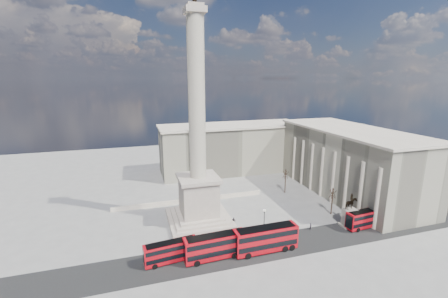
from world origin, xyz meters
TOP-DOWN VIEW (x-y plane):
  - ground at (0.00, 0.00)m, footprint 180.00×180.00m
  - asphalt_road at (5.00, -10.00)m, footprint 120.00×9.00m
  - nelsons_column at (0.00, 5.00)m, footprint 14.00×14.00m
  - balustrade_wall at (0.00, 16.00)m, footprint 40.00×0.60m
  - building_east at (45.00, 10.00)m, footprint 19.00×46.00m
  - building_northeast at (20.00, 40.00)m, footprint 51.00×17.00m
  - red_bus_a at (-8.17, -9.19)m, footprint 9.83×3.32m
  - red_bus_b at (-0.29, -10.56)m, footprint 11.69×3.25m
  - red_bus_c at (9.46, -11.17)m, footprint 12.46×3.10m
  - red_bus_d at (34.82, -8.94)m, footprint 10.10×3.12m
  - victorian_lamp at (11.50, -5.74)m, footprint 0.52×0.52m
  - equestrian_statue at (31.55, -7.40)m, footprint 3.68×2.76m
  - bare_tree_near at (40.79, -1.72)m, footprint 1.63×1.63m
  - bare_tree_mid at (31.57, -1.04)m, footprint 1.85×1.85m
  - bare_tree_far at (27.56, 14.89)m, footprint 1.81×1.81m
  - pedestrian_walking at (22.27, -6.50)m, footprint 0.70×0.62m
  - pedestrian_standing at (33.70, -6.50)m, footprint 0.84×0.72m
  - pedestrian_crossing at (7.03, 0.62)m, footprint 1.09×1.06m

SIDE VIEW (x-z plane):
  - ground at x=0.00m, z-range 0.00..0.00m
  - asphalt_road at x=5.00m, z-range 0.00..0.01m
  - balustrade_wall at x=0.00m, z-range 0.00..1.10m
  - pedestrian_standing at x=33.70m, z-range 0.00..1.51m
  - pedestrian_walking at x=22.27m, z-range 0.00..1.61m
  - pedestrian_crossing at x=7.03m, z-range 0.00..1.83m
  - red_bus_a at x=-8.17m, z-range 0.10..4.00m
  - red_bus_d at x=34.82m, z-range 0.10..4.13m
  - red_bus_b at x=-0.29m, z-range 0.12..4.81m
  - red_bus_c at x=9.46m, z-range 0.12..5.16m
  - equestrian_statue at x=31.55m, z-range -1.21..6.53m
  - victorian_lamp at x=11.50m, z-range 0.53..6.55m
  - bare_tree_mid at x=31.57m, z-range 2.02..9.03m
  - bare_tree_near at x=40.79m, z-range 2.05..9.17m
  - bare_tree_far at x=27.56m, z-range 2.12..9.49m
  - building_northeast at x=20.00m, z-range 0.02..16.62m
  - building_east at x=45.00m, z-range 0.02..18.62m
  - nelsons_column at x=0.00m, z-range -12.01..37.84m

